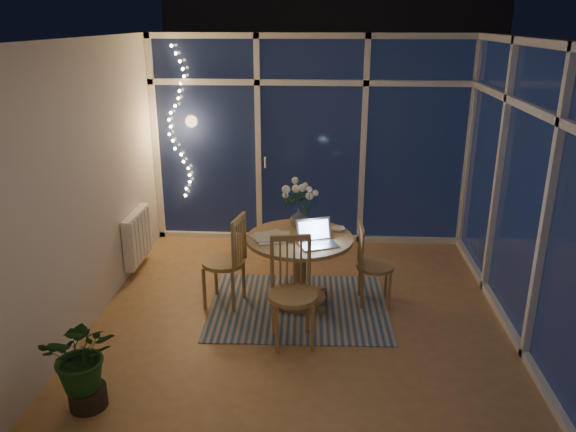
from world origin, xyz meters
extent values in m
plane|color=#9C6E44|center=(0.00, 0.00, 0.00)|extent=(4.00, 4.00, 0.00)
plane|color=white|center=(0.00, 0.00, 2.60)|extent=(4.00, 4.00, 0.00)
cube|color=silver|center=(0.00, 2.00, 1.30)|extent=(4.00, 0.04, 2.60)
cube|color=silver|center=(0.00, -2.00, 1.30)|extent=(4.00, 0.04, 2.60)
cube|color=silver|center=(-2.00, 0.00, 1.30)|extent=(0.04, 4.00, 2.60)
cube|color=silver|center=(2.00, 0.00, 1.30)|extent=(0.04, 4.00, 2.60)
cube|color=silver|center=(0.00, 1.96, 1.30)|extent=(4.00, 0.10, 2.60)
cube|color=silver|center=(1.96, 0.00, 1.30)|extent=(0.10, 4.00, 2.60)
cube|color=white|center=(-1.94, 0.90, 0.40)|extent=(0.10, 0.70, 0.58)
cube|color=black|center=(0.50, 5.00, -0.06)|extent=(12.00, 6.00, 0.10)
cube|color=#3D1F16|center=(0.00, 5.50, 0.90)|extent=(11.00, 0.08, 1.80)
cube|color=#353740|center=(0.30, 8.50, 2.20)|extent=(7.00, 3.00, 2.20)
sphere|color=#1B3216|center=(-0.80, 3.40, 0.45)|extent=(0.90, 0.90, 0.90)
cube|color=#B4A692|center=(-0.05, 0.10, 0.01)|extent=(1.83, 1.48, 0.01)
cylinder|color=olive|center=(-0.05, 0.20, 0.36)|extent=(1.09, 1.09, 0.72)
cube|color=olive|center=(-0.81, 0.12, 0.48)|extent=(0.53, 0.53, 0.97)
cube|color=olive|center=(0.71, 0.24, 0.43)|extent=(0.41, 0.41, 0.86)
cube|color=olive|center=(-0.07, -0.56, 0.49)|extent=(0.53, 0.53, 0.98)
imported|color=silver|center=(-0.07, 0.49, 0.83)|extent=(0.21, 0.21, 0.21)
imported|color=white|center=(0.33, 0.40, 0.74)|extent=(0.16, 0.16, 0.04)
cube|color=beige|center=(-0.34, 0.16, 0.73)|extent=(0.43, 0.39, 0.02)
cube|color=black|center=(-0.01, 0.16, 0.73)|extent=(0.12, 0.09, 0.01)
imported|color=#174018|center=(-1.55, -1.54, 0.38)|extent=(0.63, 0.57, 0.76)
camera|label=1|loc=(0.18, -4.94, 2.75)|focal=35.00mm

